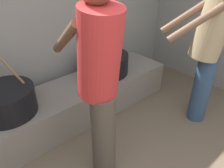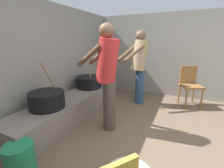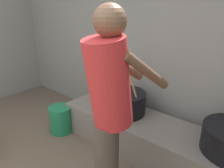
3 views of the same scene
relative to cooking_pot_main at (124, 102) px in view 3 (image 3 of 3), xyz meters
The scene contains 5 objects.
block_enclosure_rear 0.72m from the cooking_pot_main, 83.40° to the left, with size 5.58×0.20×2.10m, color gray.
hearth_ledge 0.69m from the cooking_pot_main, ahead, with size 2.71×0.60×0.41m, color slate.
cooking_pot_main is the anchor object (origin of this frame).
cook_in_red_shirt 1.03m from the cooking_pot_main, 59.57° to the right, with size 0.43×0.73×1.67m.
bucket_green_plastic 0.93m from the cooking_pot_main, 153.30° to the right, with size 0.31×0.31×0.37m, color #1E7A4C.
Camera 3 is at (1.34, 0.20, 1.67)m, focal length 34.16 mm.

